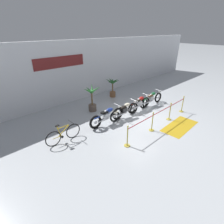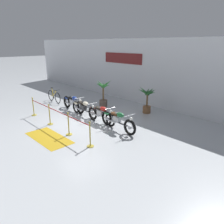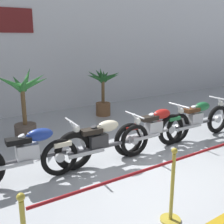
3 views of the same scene
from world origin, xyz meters
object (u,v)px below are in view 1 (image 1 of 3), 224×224
at_px(potted_palm_left_of_row, 112,87).
at_px(potted_palm_right_of_row, 92,98).
at_px(stanchion_far_left, 148,122).
at_px(stanchion_mid_left, 152,124).
at_px(motorcycle_cream_1, 125,110).
at_px(motorcycle_red_2, 139,103).
at_px(stanchion_mid_right, 170,114).
at_px(stanchion_far_right, 182,106).
at_px(floor_banner, 180,126).
at_px(motorcycle_green_3, 151,99).
at_px(motorcycle_blue_0, 107,116).
at_px(bicycle, 63,134).

bearing_deg(potted_palm_left_of_row, potted_palm_right_of_row, -160.38).
relative_size(potted_palm_left_of_row, stanchion_far_left, 0.30).
bearing_deg(stanchion_mid_left, potted_palm_left_of_row, 67.98).
xyz_separation_m(motorcycle_cream_1, potted_palm_left_of_row, (1.94, 3.07, 0.35)).
bearing_deg(motorcycle_red_2, potted_palm_left_of_row, 80.56).
xyz_separation_m(stanchion_mid_right, stanchion_far_right, (1.57, 0.00, 0.00)).
bearing_deg(stanchion_far_right, floor_banner, -155.88).
xyz_separation_m(potted_palm_left_of_row, potted_palm_right_of_row, (-2.75, -0.98, 0.03)).
xyz_separation_m(motorcycle_red_2, motorcycle_green_3, (1.27, -0.06, 0.00)).
xyz_separation_m(motorcycle_cream_1, stanchion_far_right, (3.23, -2.00, -0.11)).
distance_m(motorcycle_red_2, motorcycle_green_3, 1.27).
bearing_deg(stanchion_mid_right, motorcycle_green_3, 62.24).
xyz_separation_m(motorcycle_blue_0, stanchion_mid_left, (1.19, -2.14, -0.11)).
relative_size(stanchion_far_left, stanchion_mid_left, 5.10).
bearing_deg(potted_palm_left_of_row, stanchion_far_right, -75.75).
height_order(motorcycle_green_3, floor_banner, motorcycle_green_3).
bearing_deg(floor_banner, bicycle, 148.22).
xyz_separation_m(motorcycle_green_3, stanchion_far_right, (0.52, -1.99, -0.11)).
distance_m(potted_palm_left_of_row, stanchion_mid_right, 5.10).
distance_m(bicycle, stanchion_far_left, 4.11).
xyz_separation_m(motorcycle_red_2, stanchion_far_left, (-1.97, -2.05, 0.19)).
height_order(motorcycle_cream_1, floor_banner, motorcycle_cream_1).
relative_size(motorcycle_red_2, stanchion_mid_right, 2.02).
height_order(bicycle, potted_palm_left_of_row, potted_palm_left_of_row).
distance_m(potted_palm_left_of_row, floor_banner, 5.99).
relative_size(bicycle, stanchion_far_right, 1.68).
bearing_deg(stanchion_mid_left, motorcycle_cream_1, 86.87).
relative_size(potted_palm_left_of_row, stanchion_mid_left, 1.54).
relative_size(motorcycle_green_3, stanchion_mid_right, 2.23).
height_order(stanchion_far_left, stanchion_mid_right, same).
distance_m(motorcycle_red_2, bicycle, 5.38).
relative_size(stanchion_mid_right, stanchion_far_right, 1.00).
height_order(motorcycle_blue_0, stanchion_mid_left, stanchion_mid_left).
bearing_deg(stanchion_far_left, potted_palm_left_of_row, 64.04).
height_order(bicycle, stanchion_far_left, stanchion_far_left).
bearing_deg(bicycle, stanchion_mid_left, -30.84).
bearing_deg(stanchion_mid_right, motorcycle_cream_1, 129.63).
distance_m(motorcycle_red_2, stanchion_mid_left, 2.57).
bearing_deg(motorcycle_cream_1, motorcycle_green_3, -0.24).
height_order(motorcycle_blue_0, potted_palm_right_of_row, potted_palm_right_of_row).
distance_m(stanchion_mid_left, floor_banner, 1.73).
bearing_deg(motorcycle_red_2, potted_palm_right_of_row, 137.77).
bearing_deg(motorcycle_green_3, motorcycle_blue_0, 177.87).
bearing_deg(stanchion_mid_right, motorcycle_red_2, 96.15).
xyz_separation_m(stanchion_far_left, stanchion_far_right, (3.76, 0.00, -0.30)).
distance_m(motorcycle_red_2, stanchion_far_right, 2.72).
bearing_deg(stanchion_far_right, stanchion_mid_left, 180.00).
relative_size(potted_palm_left_of_row, potted_palm_right_of_row, 0.92).
distance_m(motorcycle_blue_0, stanchion_far_right, 5.01).
bearing_deg(motorcycle_red_2, stanchion_far_right, -48.84).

